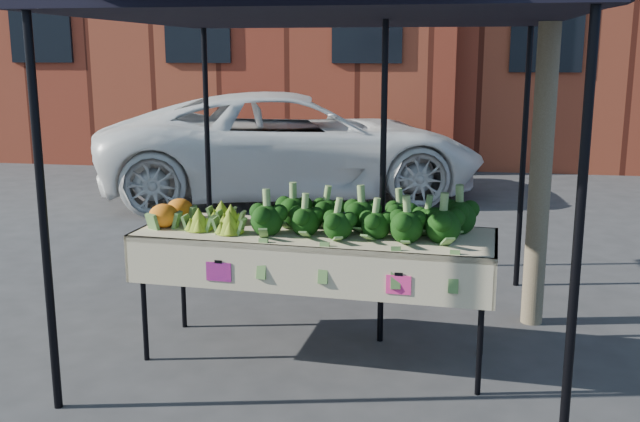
{
  "coord_description": "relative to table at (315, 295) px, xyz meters",
  "views": [
    {
      "loc": [
        0.92,
        -4.71,
        2.08
      ],
      "look_at": [
        0.06,
        0.2,
        1.0
      ],
      "focal_mm": 41.16,
      "sensor_mm": 36.0,
      "label": 1
    }
  ],
  "objects": [
    {
      "name": "broccoli_heap",
      "position": [
        0.32,
        0.03,
        0.59
      ],
      "size": [
        1.48,
        0.58,
        0.28
      ],
      "primitive_type": "ellipsoid",
      "color": "black",
      "rests_on": "table"
    },
    {
      "name": "cauliflower_pair",
      "position": [
        -1.04,
        0.07,
        0.55
      ],
      "size": [
        0.24,
        0.44,
        0.19
      ],
      "primitive_type": "ellipsoid",
      "color": "orange",
      "rests_on": "table"
    },
    {
      "name": "canopy",
      "position": [
        0.07,
        0.45,
        0.92
      ],
      "size": [
        3.16,
        3.16,
        2.74
      ],
      "primitive_type": null,
      "color": "black",
      "rests_on": "ground"
    },
    {
      "name": "vehicle",
      "position": [
        -1.37,
        5.68,
        2.3
      ],
      "size": [
        2.24,
        2.88,
        5.5
      ],
      "primitive_type": "imported",
      "rotation": [
        0.0,
        0.0,
        1.89
      ],
      "color": "white",
      "rests_on": "ground"
    },
    {
      "name": "ground",
      "position": [
        -0.06,
        0.0,
        -0.45
      ],
      "size": [
        90.0,
        90.0,
        0.0
      ],
      "primitive_type": "plane",
      "color": "#2E2E30"
    },
    {
      "name": "street_tree",
      "position": [
        1.56,
        0.96,
        1.94
      ],
      "size": [
        2.43,
        2.43,
        4.78
      ],
      "primitive_type": null,
      "color": "#1E4C14",
      "rests_on": "ground"
    },
    {
      "name": "romanesco_cluster",
      "position": [
        -0.67,
        0.04,
        0.56
      ],
      "size": [
        0.44,
        0.58,
        0.21
      ],
      "primitive_type": "ellipsoid",
      "color": "#89A824",
      "rests_on": "table"
    },
    {
      "name": "table",
      "position": [
        0.0,
        0.0,
        0.0
      ],
      "size": [
        2.44,
        0.95,
        0.9
      ],
      "color": "beige",
      "rests_on": "ground"
    }
  ]
}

